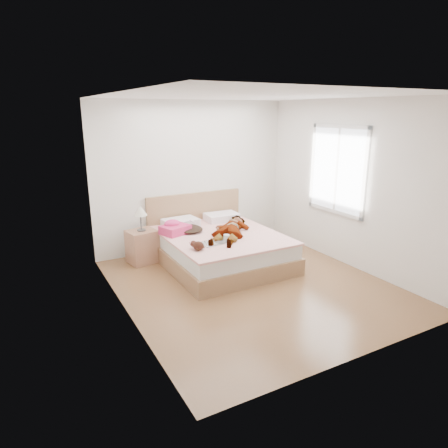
# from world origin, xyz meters

# --- Properties ---
(ground) EXTENTS (4.00, 4.00, 0.00)m
(ground) POSITION_xyz_m (0.00, 0.00, 0.00)
(ground) COLOR #4F3218
(ground) RESTS_ON ground
(woman) EXTENTS (1.39, 1.47, 0.20)m
(woman) POSITION_xyz_m (0.16, 0.91, 0.61)
(woman) COLOR silver
(woman) RESTS_ON bed
(hair) EXTENTS (0.61, 0.68, 0.08)m
(hair) POSITION_xyz_m (-0.41, 1.36, 0.55)
(hair) COLOR black
(hair) RESTS_ON bed
(phone) EXTENTS (0.09, 0.09, 0.05)m
(phone) POSITION_xyz_m (-0.34, 1.31, 0.68)
(phone) COLOR silver
(phone) RESTS_ON bed
(room_shell) EXTENTS (4.00, 4.00, 4.00)m
(room_shell) POSITION_xyz_m (1.77, 0.30, 1.50)
(room_shell) COLOR white
(room_shell) RESTS_ON ground
(bed) EXTENTS (1.80, 2.08, 1.00)m
(bed) POSITION_xyz_m (0.00, 1.04, 0.28)
(bed) COLOR olive
(bed) RESTS_ON ground
(towel) EXTENTS (0.51, 0.46, 0.22)m
(towel) POSITION_xyz_m (-0.65, 1.33, 0.60)
(towel) COLOR #ED406D
(towel) RESTS_ON bed
(magazine) EXTENTS (0.42, 0.30, 0.02)m
(magazine) POSITION_xyz_m (-0.31, 0.59, 0.52)
(magazine) COLOR silver
(magazine) RESTS_ON bed
(coffee_mug) EXTENTS (0.14, 0.11, 0.10)m
(coffee_mug) POSITION_xyz_m (-0.10, 0.59, 0.56)
(coffee_mug) COLOR silver
(coffee_mug) RESTS_ON bed
(plush_toy) EXTENTS (0.20, 0.25, 0.13)m
(plush_toy) POSITION_xyz_m (-0.66, 0.43, 0.58)
(plush_toy) COLOR black
(plush_toy) RESTS_ON bed
(nightstand) EXTENTS (0.50, 0.46, 0.96)m
(nightstand) POSITION_xyz_m (-1.10, 1.63, 0.32)
(nightstand) COLOR #8C5B40
(nightstand) RESTS_ON ground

